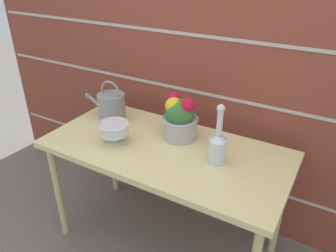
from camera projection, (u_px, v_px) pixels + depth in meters
The scene contains 7 objects.
ground_plane at pixel (165, 240), 2.21m from camera, with size 12.00×12.00×0.00m, color slate.
brick_wall at pixel (203, 64), 2.05m from camera, with size 3.60×0.08×2.20m.
patio_table at pixel (165, 157), 1.89m from camera, with size 1.40×0.68×0.74m.
watering_can at pixel (111, 106), 2.12m from camera, with size 0.32×0.18×0.27m.
crystal_pedestal_bowl at pixel (114, 129), 1.87m from camera, with size 0.18×0.18×0.12m.
flower_planter at pixel (180, 118), 1.90m from camera, with size 0.22×0.22×0.27m.
glass_decanter at pixel (218, 145), 1.68m from camera, with size 0.09×0.09×0.33m.
Camera 1 is at (0.81, -1.36, 1.72)m, focal length 35.00 mm.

